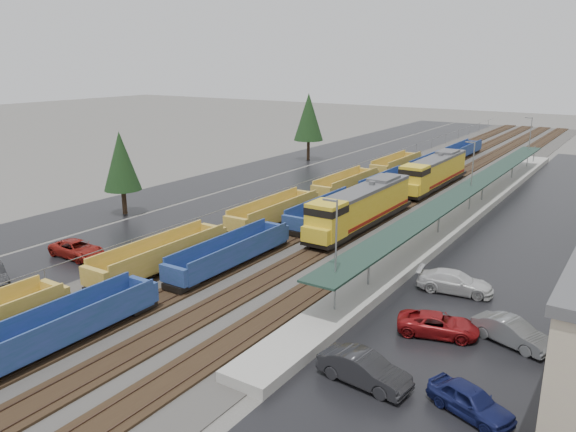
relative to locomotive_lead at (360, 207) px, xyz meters
name	(u,v)px	position (x,y,z in m)	size (l,w,h in m)	color
ballast_strip	(418,187)	(-2.00, 21.26, -2.26)	(20.00, 160.00, 0.08)	#302D2B
trackbed	(418,186)	(-2.00, 21.26, -2.14)	(14.60, 160.00, 0.22)	black
west_parking_lot	(319,175)	(-17.00, 21.26, -2.29)	(10.00, 160.00, 0.02)	black
west_road	(264,168)	(-27.00, 21.26, -2.29)	(9.00, 160.00, 0.02)	black
east_commuter_lot	(565,229)	(17.00, 11.26, -2.29)	(16.00, 100.00, 0.02)	black
station_platform	(469,209)	(7.50, 11.27, -1.57)	(3.00, 80.00, 8.00)	#9E9B93
chainlink_fence	(348,170)	(-11.50, 19.70, -0.69)	(0.08, 160.04, 2.02)	gray
tree_west_near	(121,161)	(-24.00, -8.74, 3.52)	(3.96, 3.96, 9.00)	#332316
tree_west_far	(309,117)	(-25.00, 31.26, 4.82)	(4.84, 4.84, 11.00)	#332316
locomotive_lead	(360,207)	(0.00, 0.00, 0.00)	(2.88, 18.96, 4.29)	black
locomotive_trail	(433,172)	(0.00, 21.00, 0.00)	(2.88, 18.96, 4.29)	black
well_string_yellow	(225,233)	(-8.00, -11.05, -1.13)	(2.67, 91.99, 2.37)	#AF9530
well_string_blue	(327,212)	(-4.00, 0.61, -1.19)	(2.47, 108.04, 2.19)	navy
parked_car_west_c	(77,249)	(-16.46, -20.44, -1.58)	(5.23, 2.41, 1.45)	maroon
parked_car_east_a	(364,370)	(12.42, -24.52, -1.48)	(4.98, 1.74, 1.64)	black
parked_car_east_b	(438,325)	(13.84, -17.18, -1.62)	(4.89, 2.26, 1.36)	maroon
parked_car_east_c	(455,282)	(12.67, -10.13, -1.52)	(5.39, 2.19, 1.56)	silver
parked_car_east_d	(470,401)	(17.79, -24.15, -1.57)	(4.31, 1.73, 1.47)	#141A4B
parked_car_east_e	(512,332)	(17.86, -15.91, -1.53)	(4.68, 1.63, 1.54)	#5B5D60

